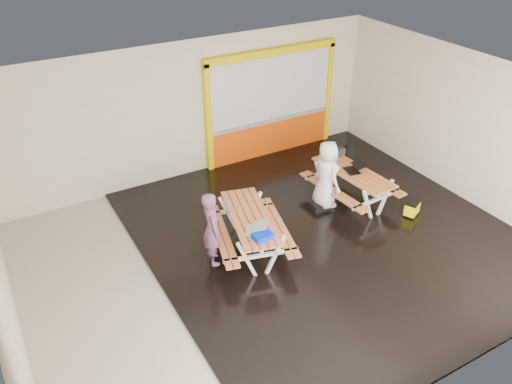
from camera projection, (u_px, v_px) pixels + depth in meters
room at (279, 180)px, 9.86m from camera, size 10.02×8.02×3.52m
deck at (326, 234)px, 11.29m from camera, size 7.50×7.98×0.05m
kiosk at (271, 106)px, 13.87m from camera, size 3.88×0.16×3.00m
picnic_table_left at (250, 225)px, 10.48m from camera, size 1.97×2.48×0.87m
picnic_table_right at (352, 179)px, 12.11m from camera, size 1.61×2.24×0.86m
person_left at (212, 228)px, 9.95m from camera, size 0.50×0.65×1.57m
person_right at (327, 175)px, 11.78m from camera, size 0.55×0.82×1.64m
laptop_left at (256, 228)px, 9.92m from camera, size 0.56×0.55×0.18m
laptop_right at (355, 168)px, 11.99m from camera, size 0.53×0.49×0.19m
blue_pouch at (263, 236)px, 9.71m from camera, size 0.38×0.28×0.11m
toolbox at (338, 153)px, 12.62m from camera, size 0.40×0.24×0.22m
backpack at (348, 154)px, 12.91m from camera, size 0.33×0.22×0.53m
dark_case at (320, 206)px, 12.06m from camera, size 0.45×0.35×0.16m
fluke_bag at (412, 208)px, 11.80m from camera, size 0.48×0.41×0.35m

